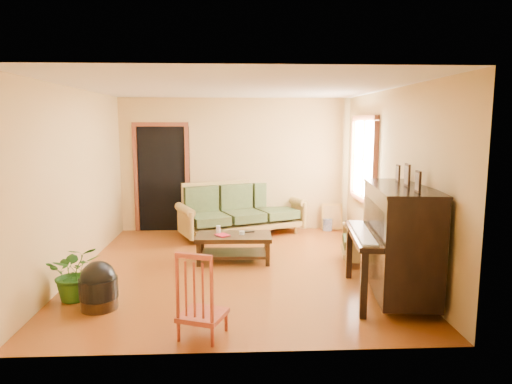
{
  "coord_description": "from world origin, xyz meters",
  "views": [
    {
      "loc": [
        -0.02,
        -6.47,
        2.1
      ],
      "look_at": [
        0.29,
        0.2,
        1.1
      ],
      "focal_mm": 32.0,
      "sensor_mm": 36.0,
      "label": 1
    }
  ],
  "objects_px": {
    "armchair": "(365,237)",
    "red_chair": "(202,293)",
    "ceramic_crock": "(327,224)",
    "potted_plant": "(75,273)",
    "coffee_table": "(234,248)",
    "sofa": "(243,209)",
    "footstool": "(99,291)",
    "piano": "(399,243)"
  },
  "relations": [
    {
      "from": "armchair",
      "to": "red_chair",
      "type": "relative_size",
      "value": 0.91
    },
    {
      "from": "ceramic_crock",
      "to": "potted_plant",
      "type": "xyz_separation_m",
      "value": [
        -3.76,
        -3.45,
        0.22
      ]
    },
    {
      "from": "armchair",
      "to": "red_chair",
      "type": "bearing_deg",
      "value": -124.29
    },
    {
      "from": "coffee_table",
      "to": "armchair",
      "type": "xyz_separation_m",
      "value": [
        1.99,
        -0.16,
        0.2
      ]
    },
    {
      "from": "sofa",
      "to": "red_chair",
      "type": "bearing_deg",
      "value": -119.03
    },
    {
      "from": "footstool",
      "to": "armchair",
      "type": "bearing_deg",
      "value": 24.44
    },
    {
      "from": "armchair",
      "to": "ceramic_crock",
      "type": "distance_m",
      "value": 2.16
    },
    {
      "from": "piano",
      "to": "ceramic_crock",
      "type": "distance_m",
      "value": 3.6
    },
    {
      "from": "coffee_table",
      "to": "armchair",
      "type": "height_order",
      "value": "armchair"
    },
    {
      "from": "armchair",
      "to": "potted_plant",
      "type": "relative_size",
      "value": 1.2
    },
    {
      "from": "footstool",
      "to": "ceramic_crock",
      "type": "distance_m",
      "value": 5.05
    },
    {
      "from": "ceramic_crock",
      "to": "armchair",
      "type": "bearing_deg",
      "value": -86.53
    },
    {
      "from": "sofa",
      "to": "armchair",
      "type": "xyz_separation_m",
      "value": [
        1.82,
        -1.83,
        -0.1
      ]
    },
    {
      "from": "armchair",
      "to": "potted_plant",
      "type": "xyz_separation_m",
      "value": [
        -3.89,
        -1.31,
        -0.07
      ]
    },
    {
      "from": "coffee_table",
      "to": "ceramic_crock",
      "type": "xyz_separation_m",
      "value": [
        1.86,
        1.98,
        -0.09
      ]
    },
    {
      "from": "armchair",
      "to": "coffee_table",
      "type": "bearing_deg",
      "value": -174.43
    },
    {
      "from": "sofa",
      "to": "armchair",
      "type": "distance_m",
      "value": 2.58
    },
    {
      "from": "footstool",
      "to": "potted_plant",
      "type": "relative_size",
      "value": 0.64
    },
    {
      "from": "coffee_table",
      "to": "potted_plant",
      "type": "xyz_separation_m",
      "value": [
        -1.9,
        -1.47,
        0.13
      ]
    },
    {
      "from": "coffee_table",
      "to": "piano",
      "type": "bearing_deg",
      "value": -38.15
    },
    {
      "from": "coffee_table",
      "to": "potted_plant",
      "type": "distance_m",
      "value": 2.4
    },
    {
      "from": "piano",
      "to": "potted_plant",
      "type": "distance_m",
      "value": 3.91
    },
    {
      "from": "coffee_table",
      "to": "piano",
      "type": "xyz_separation_m",
      "value": [
        2.0,
        -1.57,
        0.48
      ]
    },
    {
      "from": "piano",
      "to": "armchair",
      "type": "bearing_deg",
      "value": 97.83
    },
    {
      "from": "red_chair",
      "to": "potted_plant",
      "type": "xyz_separation_m",
      "value": [
        -1.59,
        1.03,
        -0.11
      ]
    },
    {
      "from": "sofa",
      "to": "red_chair",
      "type": "relative_size",
      "value": 2.63
    },
    {
      "from": "sofa",
      "to": "piano",
      "type": "relative_size",
      "value": 1.51
    },
    {
      "from": "footstool",
      "to": "red_chair",
      "type": "height_order",
      "value": "red_chair"
    },
    {
      "from": "piano",
      "to": "footstool",
      "type": "distance_m",
      "value": 3.57
    },
    {
      "from": "piano",
      "to": "footstool",
      "type": "xyz_separation_m",
      "value": [
        -3.54,
        -0.19,
        -0.48
      ]
    },
    {
      "from": "sofa",
      "to": "red_chair",
      "type": "xyz_separation_m",
      "value": [
        -0.47,
        -4.17,
        -0.06
      ]
    },
    {
      "from": "coffee_table",
      "to": "ceramic_crock",
      "type": "relative_size",
      "value": 4.86
    },
    {
      "from": "piano",
      "to": "coffee_table",
      "type": "bearing_deg",
      "value": 149.27
    },
    {
      "from": "footstool",
      "to": "red_chair",
      "type": "relative_size",
      "value": 0.49
    },
    {
      "from": "armchair",
      "to": "ceramic_crock",
      "type": "relative_size",
      "value": 3.42
    },
    {
      "from": "sofa",
      "to": "coffee_table",
      "type": "distance_m",
      "value": 1.7
    },
    {
      "from": "sofa",
      "to": "potted_plant",
      "type": "xyz_separation_m",
      "value": [
        -2.06,
        -3.14,
        -0.16
      ]
    },
    {
      "from": "armchair",
      "to": "red_chair",
      "type": "xyz_separation_m",
      "value": [
        -2.29,
        -2.34,
        0.04
      ]
    },
    {
      "from": "sofa",
      "to": "coffee_table",
      "type": "xyz_separation_m",
      "value": [
        -0.17,
        -1.67,
        -0.29
      ]
    },
    {
      "from": "red_chair",
      "to": "footstool",
      "type": "bearing_deg",
      "value": 169.66
    },
    {
      "from": "coffee_table",
      "to": "footstool",
      "type": "distance_m",
      "value": 2.34
    },
    {
      "from": "red_chair",
      "to": "potted_plant",
      "type": "relative_size",
      "value": 1.32
    }
  ]
}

